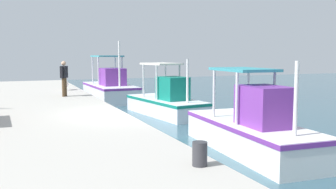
# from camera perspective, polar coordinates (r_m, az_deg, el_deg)

# --- Properties ---
(fishing_boat_nearest) EXTENTS (5.76, 2.35, 3.56)m
(fishing_boat_nearest) POSITION_cam_1_polar(r_m,az_deg,el_deg) (23.15, -8.84, 0.84)
(fishing_boat_nearest) COLOR white
(fishing_boat_nearest) RESTS_ON ground
(fishing_boat_second) EXTENTS (5.12, 2.47, 2.63)m
(fishing_boat_second) POSITION_cam_1_polar(r_m,az_deg,el_deg) (17.39, -0.17, -1.15)
(fishing_boat_second) COLOR white
(fishing_boat_second) RESTS_ON ground
(fishing_boat_third) EXTENTS (5.37, 2.06, 2.68)m
(fishing_boat_third) POSITION_cam_1_polar(r_m,az_deg,el_deg) (11.08, 12.73, -5.25)
(fishing_boat_third) COLOR white
(fishing_boat_third) RESTS_ON ground
(pelican) EXTENTS (0.97, 0.52, 0.82)m
(pelican) POSITION_cam_1_polar(r_m,az_deg,el_deg) (21.96, -15.37, 1.68)
(pelican) COLOR tan
(pelican) RESTS_ON quay_pier
(fisherman_standing) EXTENTS (0.59, 0.42, 1.71)m
(fisherman_standing) POSITION_cam_1_polar(r_m,az_deg,el_deg) (18.68, -15.58, 2.64)
(fisherman_standing) COLOR #4C3823
(fisherman_standing) RESTS_ON quay_pier
(mooring_bollard_nearest) EXTENTS (0.28, 0.28, 0.45)m
(mooring_bollard_nearest) POSITION_cam_1_polar(r_m,az_deg,el_deg) (6.93, 4.87, -9.01)
(mooring_bollard_nearest) COLOR #333338
(mooring_bollard_nearest) RESTS_ON quay_pier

